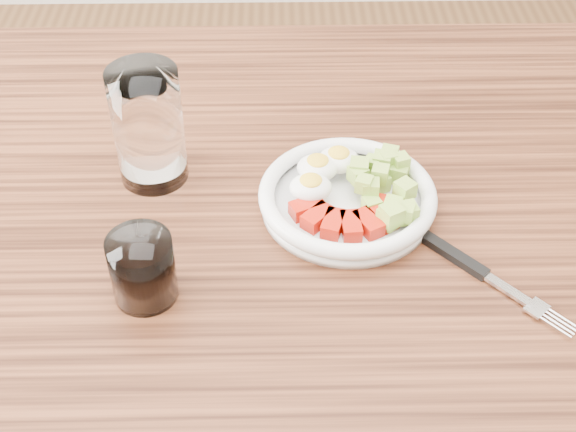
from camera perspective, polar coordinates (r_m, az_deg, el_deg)
name	(u,v)px	position (r m, az deg, el deg)	size (l,w,h in m)	color
dining_table	(297,309)	(0.90, 0.65, -6.60)	(1.50, 0.90, 0.77)	brown
bowl	(348,195)	(0.85, 4.30, 1.51)	(0.19, 0.19, 0.05)	white
fork	(470,265)	(0.82, 12.81, -3.44)	(0.14, 0.15, 0.01)	black
water_glass	(148,126)	(0.88, -9.91, 6.31)	(0.08, 0.08, 0.14)	white
coffee_glass	(143,269)	(0.76, -10.30, -3.72)	(0.06, 0.06, 0.07)	white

